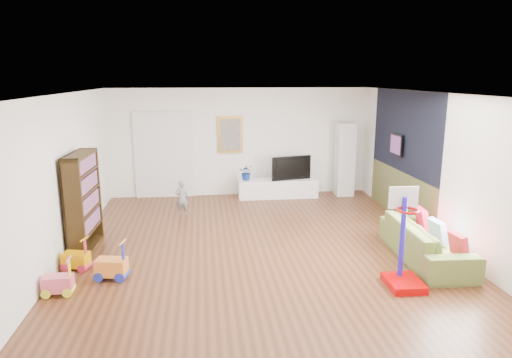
{
  "coord_description": "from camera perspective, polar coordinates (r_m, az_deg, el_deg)",
  "views": [
    {
      "loc": [
        -0.96,
        -7.64,
        2.98
      ],
      "look_at": [
        0.0,
        0.4,
        1.15
      ],
      "focal_mm": 32.0,
      "sensor_mm": 36.0,
      "label": 1
    }
  ],
  "objects": [
    {
      "name": "floor",
      "position": [
        8.26,
        0.33,
        -8.42
      ],
      "size": [
        6.5,
        7.5,
        0.0
      ],
      "primitive_type": "cube",
      "color": "brown",
      "rests_on": "ground"
    },
    {
      "name": "ceiling",
      "position": [
        7.71,
        0.36,
        10.65
      ],
      "size": [
        6.5,
        7.5,
        0.0
      ],
      "primitive_type": "cube",
      "color": "white",
      "rests_on": "ground"
    },
    {
      "name": "wall_back",
      "position": [
        11.55,
        -1.99,
        4.62
      ],
      "size": [
        6.5,
        0.0,
        2.7
      ],
      "primitive_type": "cube",
      "color": "white",
      "rests_on": "ground"
    },
    {
      "name": "wall_front",
      "position": [
        4.33,
        6.65,
        -9.51
      ],
      "size": [
        6.5,
        0.0,
        2.7
      ],
      "primitive_type": "cube",
      "color": "white",
      "rests_on": "ground"
    },
    {
      "name": "wall_left",
      "position": [
        8.14,
        -22.99,
        0.15
      ],
      "size": [
        0.0,
        7.5,
        2.7
      ],
      "primitive_type": "cube",
      "color": "silver",
      "rests_on": "ground"
    },
    {
      "name": "wall_right",
      "position": [
        8.88,
        21.65,
        1.24
      ],
      "size": [
        0.0,
        7.5,
        2.7
      ],
      "primitive_type": "cube",
      "color": "white",
      "rests_on": "ground"
    },
    {
      "name": "navy_accent",
      "position": [
        10.03,
        18.05,
        5.65
      ],
      "size": [
        0.01,
        3.2,
        1.7
      ],
      "primitive_type": "cube",
      "color": "black",
      "rests_on": "wall_right"
    },
    {
      "name": "olive_wainscot",
      "position": [
        10.27,
        17.53,
        -1.84
      ],
      "size": [
        0.01,
        3.2,
        1.0
      ],
      "primitive_type": "cube",
      "color": "brown",
      "rests_on": "wall_right"
    },
    {
      "name": "doorway",
      "position": [
        11.55,
        -11.4,
        2.87
      ],
      "size": [
        1.45,
        0.06,
        2.1
      ],
      "primitive_type": "cube",
      "color": "white",
      "rests_on": "ground"
    },
    {
      "name": "painting_back",
      "position": [
        11.46,
        -3.23,
        5.55
      ],
      "size": [
        0.62,
        0.06,
        0.92
      ],
      "primitive_type": "cube",
      "color": "gold",
      "rests_on": "wall_back"
    },
    {
      "name": "artwork_right",
      "position": [
        10.22,
        17.14,
        4.13
      ],
      "size": [
        0.04,
        0.56,
        0.46
      ],
      "primitive_type": "cube",
      "color": "#7F3F8C",
      "rests_on": "wall_right"
    },
    {
      "name": "media_console",
      "position": [
        11.46,
        2.74,
        -1.16
      ],
      "size": [
        1.97,
        0.49,
        0.46
      ],
      "primitive_type": "cube",
      "rotation": [
        0.0,
        0.0,
        0.0
      ],
      "color": "white",
      "rests_on": "ground"
    },
    {
      "name": "tall_cabinet",
      "position": [
        11.75,
        11.04,
        2.43
      ],
      "size": [
        0.44,
        0.44,
        1.85
      ],
      "primitive_type": "cube",
      "rotation": [
        0.0,
        0.0,
        -0.03
      ],
      "color": "silver",
      "rests_on": "ground"
    },
    {
      "name": "bookshelf",
      "position": [
        8.42,
        -20.78,
        -2.72
      ],
      "size": [
        0.35,
        1.18,
        1.72
      ],
      "primitive_type": "cube",
      "rotation": [
        0.0,
        0.0,
        -0.04
      ],
      "color": "#32220C",
      "rests_on": "ground"
    },
    {
      "name": "sofa",
      "position": [
        8.1,
        20.45,
        -7.34
      ],
      "size": [
        0.93,
        2.17,
        0.62
      ],
      "primitive_type": "imported",
      "rotation": [
        0.0,
        0.0,
        1.52
      ],
      "color": "olive",
      "rests_on": "ground"
    },
    {
      "name": "basketball_hoop",
      "position": [
        6.85,
        18.36,
        -7.17
      ],
      "size": [
        0.52,
        0.62,
        1.45
      ],
      "primitive_type": "cube",
      "rotation": [
        0.0,
        0.0,
        -0.04
      ],
      "color": "#BA0001",
      "rests_on": "ground"
    },
    {
      "name": "ride_on_yellow",
      "position": [
        7.77,
        -21.63,
        -8.68
      ],
      "size": [
        0.45,
        0.34,
        0.53
      ],
      "primitive_type": "cube",
      "rotation": [
        0.0,
        0.0,
        -0.27
      ],
      "color": "#D68E00",
      "rests_on": "ground"
    },
    {
      "name": "ride_on_orange",
      "position": [
        7.24,
        -17.68,
        -9.66
      ],
      "size": [
        0.49,
        0.35,
        0.6
      ],
      "primitive_type": "cube",
      "rotation": [
        0.0,
        0.0,
        -0.17
      ],
      "color": "orange",
      "rests_on": "ground"
    },
    {
      "name": "ride_on_pink",
      "position": [
        7.02,
        -23.58,
        -11.18
      ],
      "size": [
        0.4,
        0.25,
        0.52
      ],
      "primitive_type": "cube",
      "rotation": [
        0.0,
        0.0,
        0.01
      ],
      "color": "#EF5A78",
      "rests_on": "ground"
    },
    {
      "name": "child",
      "position": [
        10.04,
        -9.24,
        -2.38
      ],
      "size": [
        0.3,
        0.21,
        0.78
      ],
      "primitive_type": "imported",
      "rotation": [
        0.0,
        0.0,
        3.23
      ],
      "color": "gray",
      "rests_on": "ground"
    },
    {
      "name": "tv",
      "position": [
        11.41,
        4.23,
        1.48
      ],
      "size": [
        1.04,
        0.38,
        0.6
      ],
      "primitive_type": "imported",
      "rotation": [
        0.0,
        0.0,
        0.24
      ],
      "color": "black",
      "rests_on": "media_console"
    },
    {
      "name": "vase_plant",
      "position": [
        11.27,
        -1.18,
        0.86
      ],
      "size": [
        0.4,
        0.36,
        0.4
      ],
      "primitive_type": "imported",
      "rotation": [
        0.0,
        0.0,
        -0.13
      ],
      "color": "navy",
      "rests_on": "media_console"
    },
    {
      "name": "pillow_left",
      "position": [
        7.6,
        24.0,
        -7.54
      ],
      "size": [
        0.12,
        0.37,
        0.36
      ],
      "primitive_type": "cube",
      "rotation": [
        0.0,
        0.0,
        0.08
      ],
      "color": "red",
      "rests_on": "sofa"
    },
    {
      "name": "pillow_center",
      "position": [
        8.11,
        21.76,
        -6.09
      ],
      "size": [
        0.13,
        0.39,
        0.38
      ],
      "primitive_type": "cube",
      "rotation": [
        0.0,
        0.0,
        0.07
      ],
      "color": "white",
      "rests_on": "sofa"
    },
    {
      "name": "pillow_right",
      "position": [
        8.67,
        20.07,
        -4.76
      ],
      "size": [
        0.15,
        0.41,
        0.4
      ],
      "primitive_type": "cube",
      "rotation": [
        0.0,
        0.0,
        -0.1
      ],
      "color": "red",
      "rests_on": "sofa"
    }
  ]
}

